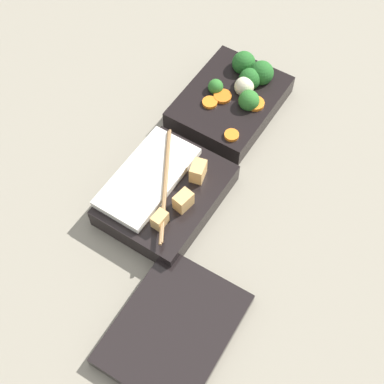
{
  "coord_description": "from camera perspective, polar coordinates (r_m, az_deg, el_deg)",
  "views": [
    {
      "loc": [
        0.47,
        0.28,
        0.74
      ],
      "look_at": [
        0.1,
        0.04,
        0.04
      ],
      "focal_mm": 50.0,
      "sensor_mm": 36.0,
      "label": 1
    }
  ],
  "objects": [
    {
      "name": "bento_tray_vegetable",
      "position": [
        0.97,
        4.5,
        10.07
      ],
      "size": [
        0.2,
        0.15,
        0.07
      ],
      "color": "black",
      "rests_on": "ground_plane"
    },
    {
      "name": "bento_tray_rice",
      "position": [
        0.85,
        -3.06,
        -0.0
      ],
      "size": [
        0.2,
        0.15,
        0.07
      ],
      "color": "black",
      "rests_on": "ground_plane"
    },
    {
      "name": "ground_plane",
      "position": [
        0.92,
        1.39,
        4.29
      ],
      "size": [
        3.0,
        3.0,
        0.0
      ],
      "primitive_type": "plane",
      "color": "gray"
    },
    {
      "name": "bento_lid",
      "position": [
        0.77,
        -1.95,
        -14.41
      ],
      "size": [
        0.2,
        0.16,
        0.02
      ],
      "primitive_type": "cube",
      "rotation": [
        0.0,
        0.0,
        0.03
      ],
      "color": "black",
      "rests_on": "ground_plane"
    }
  ]
}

